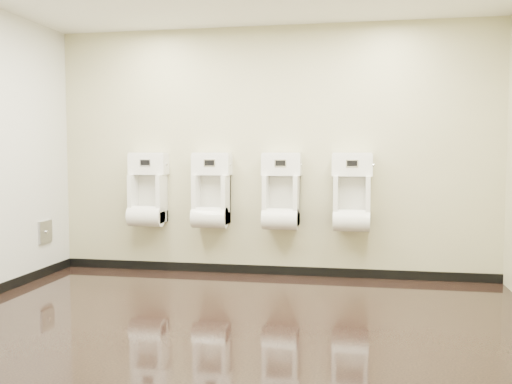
% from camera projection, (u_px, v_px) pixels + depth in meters
% --- Properties ---
extents(ground, '(5.00, 3.50, 0.00)m').
position_uv_depth(ground, '(238.00, 318.00, 4.80)').
color(ground, black).
rests_on(ground, ground).
extents(back_wall, '(5.00, 0.02, 2.80)m').
position_uv_depth(back_wall, '(271.00, 152.00, 6.42)').
color(back_wall, '#C1BD90').
rests_on(back_wall, ground).
extents(front_wall, '(5.00, 0.02, 2.80)m').
position_uv_depth(front_wall, '(167.00, 151.00, 2.99)').
color(front_wall, '#C1BD90').
rests_on(front_wall, ground).
extents(skirting_back, '(5.00, 0.02, 0.10)m').
position_uv_depth(skirting_back, '(271.00, 270.00, 6.50)').
color(skirting_back, black).
rests_on(skirting_back, ground).
extents(access_panel, '(0.04, 0.25, 0.25)m').
position_uv_depth(access_panel, '(45.00, 232.00, 6.40)').
color(access_panel, '#9E9EA3').
rests_on(access_panel, left_wall).
extents(urinal_0, '(0.44, 0.33, 0.83)m').
position_uv_depth(urinal_0, '(148.00, 195.00, 6.57)').
color(urinal_0, white).
rests_on(urinal_0, back_wall).
extents(urinal_1, '(0.44, 0.33, 0.83)m').
position_uv_depth(urinal_1, '(211.00, 196.00, 6.43)').
color(urinal_1, white).
rests_on(urinal_1, back_wall).
extents(urinal_2, '(0.44, 0.33, 0.83)m').
position_uv_depth(urinal_2, '(281.00, 197.00, 6.29)').
color(urinal_2, white).
rests_on(urinal_2, back_wall).
extents(urinal_3, '(0.44, 0.33, 0.83)m').
position_uv_depth(urinal_3, '(352.00, 198.00, 6.15)').
color(urinal_3, white).
rests_on(urinal_3, back_wall).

